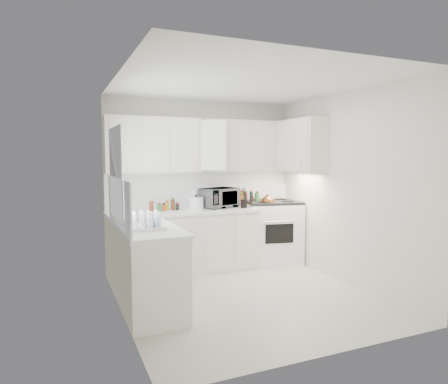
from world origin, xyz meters
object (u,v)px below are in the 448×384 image
stove (272,223)px  dish_rack (145,219)px  rice_cooker (196,202)px  utensil_crock (244,198)px  tea_kettle (268,200)px  microwave (219,196)px

stove → dish_rack: stove is taller
stove → dish_rack: size_ratio=3.18×
rice_cooker → utensil_crock: (0.72, -0.14, 0.05)m
tea_kettle → microwave: bearing=170.9°
microwave → utensil_crock: 0.38m
utensil_crock → stove: bearing=15.4°
dish_rack → microwave: bearing=45.0°
microwave → utensil_crock: microwave is taller
stove → microwave: microwave is taller
utensil_crock → dish_rack: bearing=-145.9°
rice_cooker → dish_rack: size_ratio=0.54×
tea_kettle → microwave: size_ratio=0.43×
rice_cooker → stove: bearing=-0.4°
tea_kettle → dish_rack: size_ratio=0.57×
microwave → dish_rack: microwave is taller
tea_kettle → dish_rack: (-2.19, -1.20, 0.01)m
tea_kettle → rice_cooker: 1.15m
stove → utensil_crock: (-0.60, -0.17, 0.46)m
dish_rack → tea_kettle: bearing=29.8°
dish_rack → stove: bearing=30.9°
stove → tea_kettle: (-0.18, -0.16, 0.40)m
stove → microwave: bearing=-169.8°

